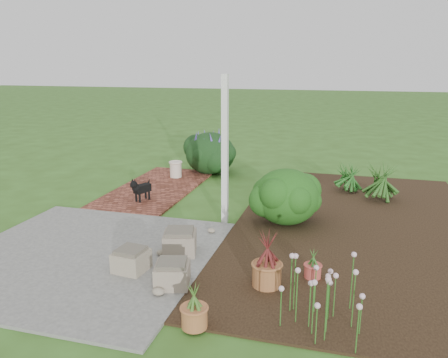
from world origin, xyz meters
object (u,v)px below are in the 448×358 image
(black_dog, at_px, (141,188))
(cream_ceramic_urn, at_px, (176,169))
(evergreen_shrub, at_px, (286,195))
(stone_trough_near, at_px, (172,275))

(black_dog, xyz_separation_m, cream_ceramic_urn, (-0.04, 1.93, -0.08))
(black_dog, xyz_separation_m, evergreen_shrub, (2.89, -0.36, 0.20))
(cream_ceramic_urn, distance_m, evergreen_shrub, 3.73)
(stone_trough_near, distance_m, cream_ceramic_urn, 5.27)
(stone_trough_near, bearing_deg, evergreen_shrub, 68.74)
(cream_ceramic_urn, xyz_separation_m, evergreen_shrub, (2.93, -2.30, 0.28))
(black_dog, relative_size, evergreen_shrub, 0.44)
(stone_trough_near, height_order, evergreen_shrub, evergreen_shrub)
(stone_trough_near, distance_m, evergreen_shrub, 2.82)
(cream_ceramic_urn, bearing_deg, stone_trough_near, -68.68)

